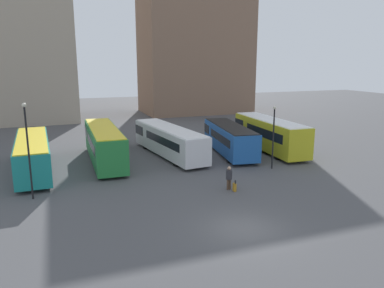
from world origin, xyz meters
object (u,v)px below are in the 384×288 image
object	(u,v)px
bus_2	(169,140)
lamp_post_0	(274,132)
bus_3	(229,138)
suitcase	(235,187)
bus_0	(33,153)
bus_4	(269,133)
lamp_post_1	(28,144)
bus_1	(104,143)
traveler	(229,176)

from	to	relation	value
bus_2	lamp_post_0	size ratio (longest dim) A/B	2.30
bus_3	suitcase	size ratio (longest dim) A/B	12.42
bus_0	bus_4	size ratio (longest dim) A/B	1.03
lamp_post_1	bus_4	bearing A→B (deg)	16.48
bus_1	bus_2	xyz separation A→B (m)	(6.22, 0.22, -0.19)
bus_0	lamp_post_1	distance (m)	7.18
bus_3	bus_2	bearing A→B (deg)	85.10
bus_2	bus_4	distance (m)	10.45
lamp_post_0	lamp_post_1	distance (m)	19.03
bus_4	lamp_post_0	world-z (taller)	lamp_post_0
bus_0	bus_4	distance (m)	22.51
bus_3	lamp_post_0	size ratio (longest dim) A/B	1.94
bus_2	bus_0	bearing A→B (deg)	89.45
bus_3	lamp_post_0	bearing A→B (deg)	-161.90
lamp_post_0	bus_1	bearing A→B (deg)	150.80
bus_2	traveler	bearing A→B (deg)	178.45
bus_0	bus_3	world-z (taller)	same
lamp_post_0	bus_4	bearing A→B (deg)	60.59
lamp_post_1	bus_0	bearing A→B (deg)	91.18
bus_1	bus_4	xyz separation A→B (m)	(16.53, -1.41, 0.04)
suitcase	traveler	bearing A→B (deg)	28.94
bus_1	bus_2	distance (m)	6.23
bus_4	bus_3	bearing A→B (deg)	89.57
bus_0	lamp_post_0	world-z (taller)	lamp_post_0
suitcase	bus_0	bearing A→B (deg)	55.98
suitcase	lamp_post_1	world-z (taller)	lamp_post_1
lamp_post_0	bus_0	bearing A→B (deg)	162.14
bus_0	bus_1	bearing A→B (deg)	-80.59
bus_4	suitcase	xyz separation A→B (m)	(-8.99, -10.00, -1.48)
bus_2	suitcase	bearing A→B (deg)	179.33
bus_3	lamp_post_1	size ratio (longest dim) A/B	1.62
bus_0	bus_1	xyz separation A→B (m)	(5.98, 1.19, 0.17)
traveler	suitcase	bearing A→B (deg)	-151.06
bus_3	suitcase	distance (m)	11.29
lamp_post_0	lamp_post_1	world-z (taller)	lamp_post_1
bus_0	bus_2	xyz separation A→B (m)	(12.19, 1.42, -0.02)
bus_1	bus_3	world-z (taller)	bus_1
bus_3	bus_4	size ratio (longest dim) A/B	0.91
bus_1	traveler	size ratio (longest dim) A/B	6.84
bus_1	suitcase	xyz separation A→B (m)	(7.55, -11.41, -1.44)
bus_3	bus_4	world-z (taller)	bus_4
bus_0	suitcase	xyz separation A→B (m)	(13.52, -10.22, -1.27)
bus_3	traveler	distance (m)	10.91
bus_4	suitcase	size ratio (longest dim) A/B	13.62
bus_1	lamp_post_1	size ratio (longest dim) A/B	1.83
bus_4	traveler	world-z (taller)	bus_4
bus_1	bus_4	size ratio (longest dim) A/B	1.03
bus_4	lamp_post_0	size ratio (longest dim) A/B	2.13
bus_2	bus_3	distance (m)	6.06
lamp_post_0	bus_3	bearing A→B (deg)	99.73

